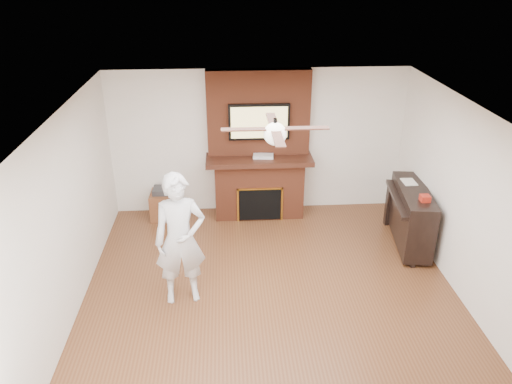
{
  "coord_description": "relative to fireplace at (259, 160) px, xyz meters",
  "views": [
    {
      "loc": [
        -0.56,
        -5.3,
        4.12
      ],
      "look_at": [
        -0.16,
        0.9,
        1.18
      ],
      "focal_mm": 35.0,
      "sensor_mm": 36.0,
      "label": 1
    }
  ],
  "objects": [
    {
      "name": "person",
      "position": [
        -1.16,
        -2.38,
        -0.11
      ],
      "size": [
        0.71,
        0.53,
        1.78
      ],
      "primitive_type": "imported",
      "rotation": [
        0.0,
        0.0,
        0.15
      ],
      "color": "silver",
      "rests_on": "ground"
    },
    {
      "name": "candle_green",
      "position": [
        0.02,
        -0.18,
        -0.95
      ],
      "size": [
        0.07,
        0.07,
        0.09
      ],
      "primitive_type": "cylinder",
      "color": "#468334",
      "rests_on": "ground"
    },
    {
      "name": "ceiling_fan",
      "position": [
        -0.0,
        -2.55,
        1.34
      ],
      "size": [
        1.21,
        1.21,
        0.31
      ],
      "color": "black",
      "rests_on": "room_shell"
    },
    {
      "name": "candle_cream",
      "position": [
        0.17,
        -0.2,
        -0.93
      ],
      "size": [
        0.09,
        0.09,
        0.12
      ],
      "primitive_type": "cylinder",
      "color": "beige",
      "rests_on": "ground"
    },
    {
      "name": "candle_blue",
      "position": [
        0.23,
        -0.19,
        -0.96
      ],
      "size": [
        0.06,
        0.06,
        0.07
      ],
      "primitive_type": "cylinder",
      "color": "#2B6483",
      "rests_on": "ground"
    },
    {
      "name": "room_shell",
      "position": [
        0.0,
        -2.55,
        0.25
      ],
      "size": [
        5.36,
        5.86,
        2.86
      ],
      "color": "#532E18",
      "rests_on": "ground"
    },
    {
      "name": "cable_box",
      "position": [
        0.07,
        -0.1,
        0.11
      ],
      "size": [
        0.35,
        0.23,
        0.05
      ],
      "primitive_type": "cube",
      "rotation": [
        0.0,
        0.0,
        -0.11
      ],
      "color": "silver",
      "rests_on": "fireplace"
    },
    {
      "name": "tv",
      "position": [
        0.0,
        -0.05,
        0.68
      ],
      "size": [
        1.0,
        0.08,
        0.6
      ],
      "color": "black",
      "rests_on": "fireplace"
    },
    {
      "name": "fireplace",
      "position": [
        0.0,
        0.0,
        0.0
      ],
      "size": [
        1.78,
        0.64,
        2.5
      ],
      "color": "brown",
      "rests_on": "ground"
    },
    {
      "name": "piano",
      "position": [
        2.27,
        -1.21,
        -0.49
      ],
      "size": [
        0.71,
        1.47,
        1.02
      ],
      "rotation": [
        0.0,
        0.0,
        -0.14
      ],
      "color": "black",
      "rests_on": "ground"
    },
    {
      "name": "candle_orange",
      "position": [
        -0.09,
        -0.19,
        -0.94
      ],
      "size": [
        0.08,
        0.08,
        0.11
      ],
      "primitive_type": "cylinder",
      "color": "orange",
      "rests_on": "ground"
    },
    {
      "name": "side_table",
      "position": [
        -1.62,
        -0.07,
        -0.74
      ],
      "size": [
        0.49,
        0.49,
        0.56
      ],
      "rotation": [
        0.0,
        0.0,
        -0.03
      ],
      "color": "brown",
      "rests_on": "ground"
    }
  ]
}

